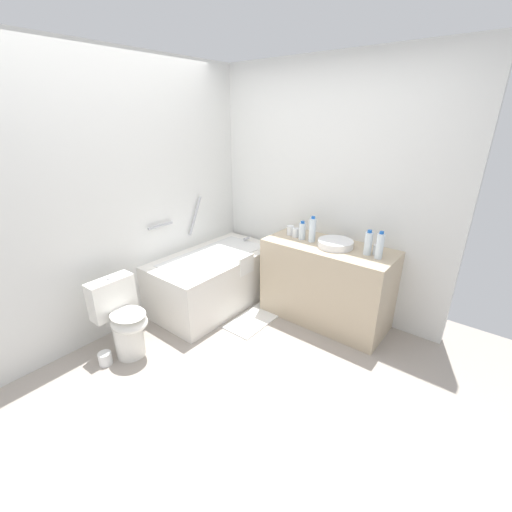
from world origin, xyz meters
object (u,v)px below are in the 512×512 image
Objects in this scene: drinking_glass_0 at (377,250)px; toilet_paper_roll at (105,358)px; water_bottle_1 at (312,230)px; water_bottle_3 at (380,246)px; water_bottle_0 at (368,243)px; bath_mat at (256,318)px; sink_faucet at (344,239)px; sink_basin at (335,244)px; water_bottle_2 at (302,231)px; drinking_glass_1 at (290,230)px; drinking_glass_2 at (295,233)px; toilet at (123,319)px; bathtub at (215,277)px.

toilet_paper_roll is at bearing 139.88° from drinking_glass_0.
water_bottle_3 is (-0.01, -0.67, -0.00)m from water_bottle_1.
bath_mat is (-0.47, 0.92, -0.93)m from water_bottle_0.
water_bottle_0 is at bearing -63.09° from bath_mat.
drinking_glass_0 is at bearing -110.52° from sink_faucet.
bath_mat is at bearing 117.30° from drinking_glass_0.
sink_basin is at bearing 180.00° from sink_faucet.
water_bottle_3 is 2.57m from toilet_paper_roll.
toilet_paper_roll is at bearing 140.50° from water_bottle_0.
drinking_glass_1 is at bearing 75.83° from water_bottle_2.
water_bottle_3 reaches higher than drinking_glass_2.
sink_basin is 1.30× the size of water_bottle_1.
drinking_glass_1 is (0.06, 0.96, -0.07)m from water_bottle_3.
sink_faucet is 0.56m from drinking_glass_1.
water_bottle_1 is 0.38× the size of bath_mat.
toilet is 1.84m from drinking_glass_2.
toilet is 2.05m from sink_basin.
water_bottle_3 reaches higher than drinking_glass_0.
drinking_glass_0 is at bearing -62.70° from bath_mat.
drinking_glass_2 is at bearing 89.86° from water_bottle_0.
water_bottle_3 is 2.69× the size of drinking_glass_0.
sink_basin is 2.21× the size of sink_faucet.
water_bottle_1 is 2.78× the size of drinking_glass_2.
sink_basin is at bearing -33.31° from toilet_paper_roll.
drinking_glass_0 is at bearing -57.84° from water_bottle_0.
water_bottle_3 reaches higher than drinking_glass_1.
drinking_glass_0 is 1.41m from bath_mat.
sink_faucet is 1.64× the size of drinking_glass_0.
sink_faucet is 2.47m from toilet_paper_roll.
water_bottle_1 reaches higher than toilet_paper_roll.
drinking_glass_2 is (0.47, -0.74, 0.56)m from bathtub.
drinking_glass_0 reaches higher than sink_basin.
water_bottle_1 reaches higher than drinking_glass_0.
drinking_glass_0 is at bearing -84.58° from water_bottle_1.
sink_basin is 3.00× the size of toilet_paper_roll.
water_bottle_0 is 0.56m from water_bottle_1.
water_bottle_0 is at bearing -91.95° from drinking_glass_1.
drinking_glass_1 is at bearing 86.56° from water_bottle_3.
water_bottle_2 reaches higher than toilet.
water_bottle_0 is at bearing -88.39° from water_bottle_1.
water_bottle_2 is (0.45, -0.83, 0.60)m from bathtub.
water_bottle_2 is 0.18m from drinking_glass_1.
toilet_paper_roll reaches higher than bath_mat.
water_bottle_0 is 0.85m from drinking_glass_1.
drinking_glass_1 is at bearing 106.42° from sink_faucet.
bathtub is at bearing 107.12° from water_bottle_0.
drinking_glass_2 is (0.01, 0.46, 0.01)m from sink_basin.
water_bottle_1 is 2.32× the size of toilet_paper_roll.
sink_faucet is 0.48m from water_bottle_3.
bathtub is 0.66m from bath_mat.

